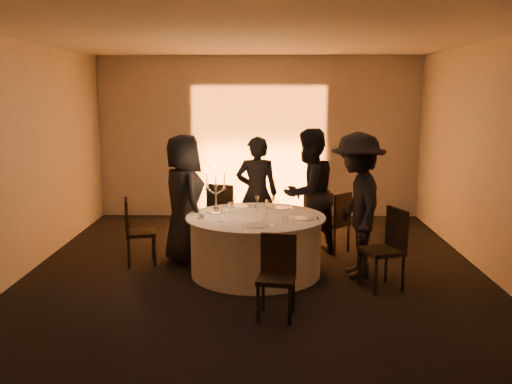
{
  "coord_description": "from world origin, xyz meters",
  "views": [
    {
      "loc": [
        0.12,
        -7.17,
        2.37
      ],
      "look_at": [
        0.0,
        0.2,
        1.05
      ],
      "focal_mm": 40.0,
      "sensor_mm": 36.0,
      "label": 1
    }
  ],
  "objects_px": {
    "guest_back_left": "(257,193)",
    "guest_right": "(357,205)",
    "chair_back_right": "(337,219)",
    "guest_left": "(184,199)",
    "chair_back_left": "(223,211)",
    "banquet_table": "(256,245)",
    "guest_back_right": "(309,193)",
    "chair_front": "(277,271)",
    "coffee_cup": "(202,216)",
    "chair_right": "(388,244)",
    "candelabra": "(216,197)",
    "chair_left": "(135,228)"
  },
  "relations": [
    {
      "from": "chair_front",
      "to": "chair_left",
      "type": "bearing_deg",
      "value": 146.35
    },
    {
      "from": "chair_back_right",
      "to": "guest_back_right",
      "type": "height_order",
      "value": "guest_back_right"
    },
    {
      "from": "chair_front",
      "to": "chair_back_right",
      "type": "bearing_deg",
      "value": 78.2
    },
    {
      "from": "banquet_table",
      "to": "guest_right",
      "type": "xyz_separation_m",
      "value": [
        1.29,
        -0.05,
        0.54
      ]
    },
    {
      "from": "guest_left",
      "to": "candelabra",
      "type": "relative_size",
      "value": 2.77
    },
    {
      "from": "chair_back_left",
      "to": "guest_right",
      "type": "height_order",
      "value": "guest_right"
    },
    {
      "from": "banquet_table",
      "to": "chair_right",
      "type": "distance_m",
      "value": 1.69
    },
    {
      "from": "chair_left",
      "to": "chair_back_right",
      "type": "height_order",
      "value": "chair_left"
    },
    {
      "from": "chair_back_right",
      "to": "banquet_table",
      "type": "bearing_deg",
      "value": -5.92
    },
    {
      "from": "chair_right",
      "to": "coffee_cup",
      "type": "distance_m",
      "value": 2.33
    },
    {
      "from": "candelabra",
      "to": "guest_back_right",
      "type": "bearing_deg",
      "value": 29.14
    },
    {
      "from": "chair_back_left",
      "to": "coffee_cup",
      "type": "bearing_deg",
      "value": 103.26
    },
    {
      "from": "guest_left",
      "to": "guest_back_right",
      "type": "distance_m",
      "value": 1.77
    },
    {
      "from": "guest_back_left",
      "to": "guest_right",
      "type": "relative_size",
      "value": 0.92
    },
    {
      "from": "guest_back_right",
      "to": "candelabra",
      "type": "xyz_separation_m",
      "value": [
        -1.26,
        -0.7,
        0.07
      ]
    },
    {
      "from": "chair_left",
      "to": "candelabra",
      "type": "xyz_separation_m",
      "value": [
        1.14,
        -0.26,
        0.48
      ]
    },
    {
      "from": "banquet_table",
      "to": "chair_back_right",
      "type": "relative_size",
      "value": 2.0
    },
    {
      "from": "chair_front",
      "to": "guest_right",
      "type": "distance_m",
      "value": 1.76
    },
    {
      "from": "banquet_table",
      "to": "guest_back_right",
      "type": "relative_size",
      "value": 0.98
    },
    {
      "from": "guest_left",
      "to": "guest_back_left",
      "type": "xyz_separation_m",
      "value": [
        1.0,
        0.66,
        -0.04
      ]
    },
    {
      "from": "chair_left",
      "to": "candelabra",
      "type": "height_order",
      "value": "candelabra"
    },
    {
      "from": "chair_front",
      "to": "banquet_table",
      "type": "bearing_deg",
      "value": 109.37
    },
    {
      "from": "banquet_table",
      "to": "coffee_cup",
      "type": "height_order",
      "value": "coffee_cup"
    },
    {
      "from": "chair_left",
      "to": "chair_front",
      "type": "relative_size",
      "value": 1.05
    },
    {
      "from": "coffee_cup",
      "to": "guest_right",
      "type": "bearing_deg",
      "value": 2.18
    },
    {
      "from": "chair_back_right",
      "to": "guest_left",
      "type": "relative_size",
      "value": 0.5
    },
    {
      "from": "chair_front",
      "to": "guest_back_left",
      "type": "xyz_separation_m",
      "value": [
        -0.25,
        2.57,
        0.37
      ]
    },
    {
      "from": "chair_left",
      "to": "guest_right",
      "type": "relative_size",
      "value": 0.49
    },
    {
      "from": "guest_left",
      "to": "candelabra",
      "type": "distance_m",
      "value": 0.63
    },
    {
      "from": "chair_back_left",
      "to": "guest_left",
      "type": "distance_m",
      "value": 0.97
    },
    {
      "from": "guest_back_right",
      "to": "banquet_table",
      "type": "bearing_deg",
      "value": 6.08
    },
    {
      "from": "candelabra",
      "to": "coffee_cup",
      "type": "bearing_deg",
      "value": -122.75
    },
    {
      "from": "chair_front",
      "to": "candelabra",
      "type": "xyz_separation_m",
      "value": [
        -0.77,
        1.51,
        0.51
      ]
    },
    {
      "from": "guest_back_left",
      "to": "guest_left",
      "type": "bearing_deg",
      "value": 33.56
    },
    {
      "from": "guest_back_right",
      "to": "guest_right",
      "type": "xyz_separation_m",
      "value": [
        0.55,
        -0.88,
        0.01
      ]
    },
    {
      "from": "chair_back_right",
      "to": "coffee_cup",
      "type": "relative_size",
      "value": 8.17
    },
    {
      "from": "coffee_cup",
      "to": "candelabra",
      "type": "relative_size",
      "value": 0.17
    },
    {
      "from": "guest_left",
      "to": "guest_back_right",
      "type": "xyz_separation_m",
      "value": [
        1.74,
        0.31,
        0.03
      ]
    },
    {
      "from": "banquet_table",
      "to": "chair_right",
      "type": "relative_size",
      "value": 1.84
    },
    {
      "from": "chair_front",
      "to": "guest_back_left",
      "type": "height_order",
      "value": "guest_back_left"
    },
    {
      "from": "guest_left",
      "to": "chair_front",
      "type": "bearing_deg",
      "value": -174.25
    },
    {
      "from": "chair_front",
      "to": "guest_back_right",
      "type": "distance_m",
      "value": 2.31
    },
    {
      "from": "banquet_table",
      "to": "guest_left",
      "type": "bearing_deg",
      "value": 152.59
    },
    {
      "from": "chair_back_left",
      "to": "chair_right",
      "type": "bearing_deg",
      "value": 159.07
    },
    {
      "from": "chair_back_left",
      "to": "candelabra",
      "type": "relative_size",
      "value": 1.53
    },
    {
      "from": "guest_back_right",
      "to": "guest_right",
      "type": "relative_size",
      "value": 0.99
    },
    {
      "from": "chair_right",
      "to": "guest_right",
      "type": "distance_m",
      "value": 0.68
    },
    {
      "from": "chair_left",
      "to": "guest_back_right",
      "type": "relative_size",
      "value": 0.5
    },
    {
      "from": "guest_left",
      "to": "guest_back_left",
      "type": "relative_size",
      "value": 1.04
    },
    {
      "from": "chair_back_left",
      "to": "chair_right",
      "type": "height_order",
      "value": "chair_back_left"
    }
  ]
}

